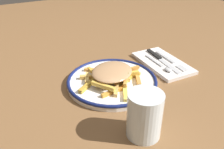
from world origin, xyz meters
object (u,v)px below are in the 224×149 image
at_px(fork, 170,61).
at_px(water_glass, 144,115).
at_px(napkin, 162,63).
at_px(plate, 112,81).
at_px(fries_heap, 112,74).
at_px(spoon, 162,66).
at_px(knife, 160,59).

xyz_separation_m(fork, water_glass, (0.30, 0.26, 0.04)).
bearing_deg(napkin, plate, 8.35).
bearing_deg(plate, fries_heap, -173.17).
height_order(plate, water_glass, water_glass).
bearing_deg(spoon, knife, -119.11).
height_order(napkin, water_glass, water_glass).
bearing_deg(knife, plate, 12.74).
distance_m(plate, spoon, 0.21).
distance_m(knife, spoon, 0.06).
bearing_deg(water_glass, knife, -133.28).
height_order(knife, spoon, spoon).
xyz_separation_m(napkin, water_glass, (0.27, 0.27, 0.05)).
height_order(fries_heap, spoon, fries_heap).
relative_size(plate, fries_heap, 1.27).
bearing_deg(water_glass, fries_heap, -99.50).
bearing_deg(fork, napkin, -23.85).
height_order(plate, fries_heap, fries_heap).
bearing_deg(napkin, knife, -93.99).
distance_m(fries_heap, water_glass, 0.24).
height_order(fork, spoon, spoon).
bearing_deg(water_glass, spoon, -135.81).
distance_m(plate, water_glass, 0.25).
bearing_deg(spoon, napkin, -129.35).
relative_size(napkin, knife, 1.13).
relative_size(fries_heap, spoon, 1.53).
relative_size(fries_heap, knife, 1.11).
relative_size(fork, water_glass, 1.49).
height_order(fries_heap, knife, fries_heap).
bearing_deg(spoon, fork, -158.01).
bearing_deg(fries_heap, plate, 6.83).
bearing_deg(knife, fries_heap, 12.78).
xyz_separation_m(napkin, spoon, (0.03, 0.03, 0.01)).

